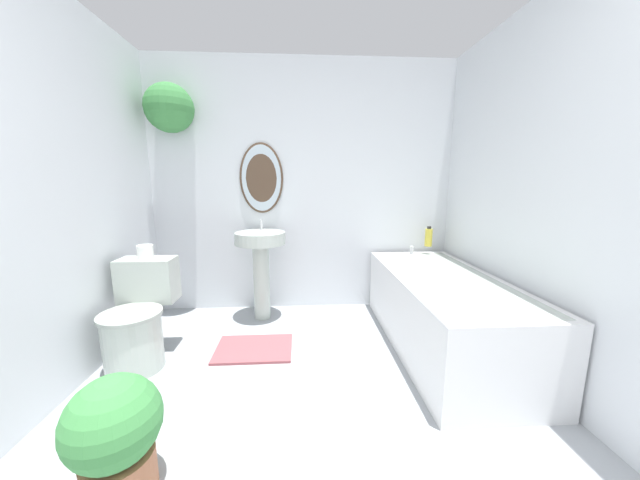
{
  "coord_description": "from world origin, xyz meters",
  "views": [
    {
      "loc": [
        -0.04,
        -0.27,
        1.27
      ],
      "look_at": [
        0.09,
        1.78,
        0.89
      ],
      "focal_mm": 18.0,
      "sensor_mm": 36.0,
      "label": 1
    }
  ],
  "objects_px": {
    "toilet": "(138,319)",
    "shampoo_bottle": "(429,237)",
    "pedestal_sink": "(261,256)",
    "bathtub": "(443,310)",
    "potted_plant": "(115,433)",
    "toilet_paper_roll": "(145,252)"
  },
  "relations": [
    {
      "from": "toilet",
      "to": "shampoo_bottle",
      "type": "height_order",
      "value": "shampoo_bottle"
    },
    {
      "from": "toilet",
      "to": "toilet_paper_roll",
      "type": "height_order",
      "value": "toilet_paper_roll"
    },
    {
      "from": "toilet",
      "to": "potted_plant",
      "type": "bearing_deg",
      "value": -68.97
    },
    {
      "from": "potted_plant",
      "to": "bathtub",
      "type": "bearing_deg",
      "value": 30.45
    },
    {
      "from": "pedestal_sink",
      "to": "bathtub",
      "type": "height_order",
      "value": "pedestal_sink"
    },
    {
      "from": "shampoo_bottle",
      "to": "bathtub",
      "type": "bearing_deg",
      "value": -102.18
    },
    {
      "from": "bathtub",
      "to": "shampoo_bottle",
      "type": "xyz_separation_m",
      "value": [
        0.16,
        0.74,
        0.44
      ]
    },
    {
      "from": "pedestal_sink",
      "to": "potted_plant",
      "type": "xyz_separation_m",
      "value": [
        -0.39,
        -1.71,
        -0.32
      ]
    },
    {
      "from": "toilet",
      "to": "potted_plant",
      "type": "height_order",
      "value": "toilet"
    },
    {
      "from": "pedestal_sink",
      "to": "potted_plant",
      "type": "relative_size",
      "value": 1.8
    },
    {
      "from": "shampoo_bottle",
      "to": "potted_plant",
      "type": "relative_size",
      "value": 0.38
    },
    {
      "from": "toilet",
      "to": "bathtub",
      "type": "height_order",
      "value": "toilet"
    },
    {
      "from": "potted_plant",
      "to": "pedestal_sink",
      "type": "bearing_deg",
      "value": 77.23
    },
    {
      "from": "pedestal_sink",
      "to": "shampoo_bottle",
      "type": "bearing_deg",
      "value": 3.94
    },
    {
      "from": "toilet",
      "to": "bathtub",
      "type": "relative_size",
      "value": 0.42
    },
    {
      "from": "pedestal_sink",
      "to": "shampoo_bottle",
      "type": "height_order",
      "value": "pedestal_sink"
    },
    {
      "from": "pedestal_sink",
      "to": "toilet_paper_roll",
      "type": "bearing_deg",
      "value": -146.73
    },
    {
      "from": "bathtub",
      "to": "toilet_paper_roll",
      "type": "height_order",
      "value": "toilet_paper_roll"
    },
    {
      "from": "pedestal_sink",
      "to": "toilet_paper_roll",
      "type": "relative_size",
      "value": 8.34
    },
    {
      "from": "bathtub",
      "to": "potted_plant",
      "type": "xyz_separation_m",
      "value": [
        -1.84,
        -1.08,
        -0.02
      ]
    },
    {
      "from": "toilet",
      "to": "potted_plant",
      "type": "relative_size",
      "value": 1.39
    },
    {
      "from": "toilet",
      "to": "pedestal_sink",
      "type": "relative_size",
      "value": 0.77
    }
  ]
}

